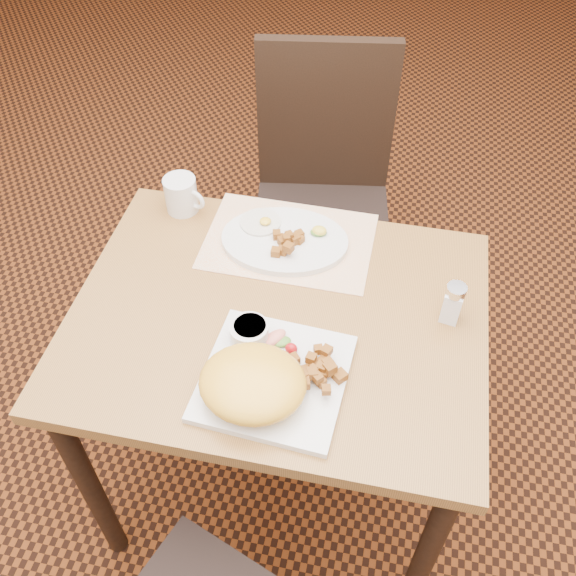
# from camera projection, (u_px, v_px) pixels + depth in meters

# --- Properties ---
(ground) EXTENTS (8.00, 8.00, 0.00)m
(ground) POSITION_uv_depth(u_px,v_px,m) (280.00, 473.00, 1.95)
(ground) COLOR black
(ground) RESTS_ON ground
(table) EXTENTS (0.90, 0.70, 0.75)m
(table) POSITION_uv_depth(u_px,v_px,m) (278.00, 345.00, 1.47)
(table) COLOR #9C6830
(table) RESTS_ON ground
(chair_far) EXTENTS (0.48, 0.49, 0.97)m
(chair_far) POSITION_uv_depth(u_px,v_px,m) (323.00, 187.00, 2.02)
(chair_far) COLOR black
(chair_far) RESTS_ON ground
(placemat) EXTENTS (0.40, 0.29, 0.00)m
(placemat) POSITION_uv_depth(u_px,v_px,m) (289.00, 241.00, 1.55)
(placemat) COLOR white
(placemat) RESTS_ON table
(plate_square) EXTENTS (0.30, 0.30, 0.02)m
(plate_square) POSITION_uv_depth(u_px,v_px,m) (274.00, 378.00, 1.27)
(plate_square) COLOR silver
(plate_square) RESTS_ON table
(plate_oval) EXTENTS (0.32, 0.25, 0.02)m
(plate_oval) POSITION_uv_depth(u_px,v_px,m) (285.00, 241.00, 1.54)
(plate_oval) COLOR silver
(plate_oval) RESTS_ON placemat
(hollandaise_mound) EXTENTS (0.21, 0.19, 0.08)m
(hollandaise_mound) POSITION_uv_depth(u_px,v_px,m) (252.00, 383.00, 1.21)
(hollandaise_mound) COLOR yellow
(hollandaise_mound) RESTS_ON plate_square
(ramekin) EXTENTS (0.08, 0.08, 0.04)m
(ramekin) POSITION_uv_depth(u_px,v_px,m) (249.00, 332.00, 1.31)
(ramekin) COLOR silver
(ramekin) RESTS_ON plate_square
(garnish_sq) EXTENTS (0.09, 0.07, 0.03)m
(garnish_sq) POSITION_uv_depth(u_px,v_px,m) (280.00, 341.00, 1.31)
(garnish_sq) COLOR #387223
(garnish_sq) RESTS_ON plate_square
(fried_egg) EXTENTS (0.10, 0.10, 0.02)m
(fried_egg) POSITION_uv_depth(u_px,v_px,m) (261.00, 222.00, 1.56)
(fried_egg) COLOR white
(fried_egg) RESTS_ON plate_oval
(garnish_ov) EXTENTS (0.04, 0.03, 0.02)m
(garnish_ov) POSITION_uv_depth(u_px,v_px,m) (319.00, 231.00, 1.53)
(garnish_ov) COLOR #387223
(garnish_ov) RESTS_ON plate_oval
(salt_shaker) EXTENTS (0.05, 0.05, 0.10)m
(salt_shaker) POSITION_uv_depth(u_px,v_px,m) (453.00, 303.00, 1.35)
(salt_shaker) COLOR white
(salt_shaker) RESTS_ON table
(coffee_mug) EXTENTS (0.11, 0.08, 0.09)m
(coffee_mug) POSITION_uv_depth(u_px,v_px,m) (182.00, 195.00, 1.60)
(coffee_mug) COLOR silver
(coffee_mug) RESTS_ON table
(home_fries_sq) EXTENTS (0.13, 0.11, 0.04)m
(home_fries_sq) POSITION_uv_depth(u_px,v_px,m) (313.00, 371.00, 1.25)
(home_fries_sq) COLOR #935417
(home_fries_sq) RESTS_ON plate_square
(home_fries_ov) EXTENTS (0.08, 0.09, 0.04)m
(home_fries_ov) POSITION_uv_depth(u_px,v_px,m) (288.00, 241.00, 1.50)
(home_fries_ov) COLOR #935417
(home_fries_ov) RESTS_ON plate_oval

